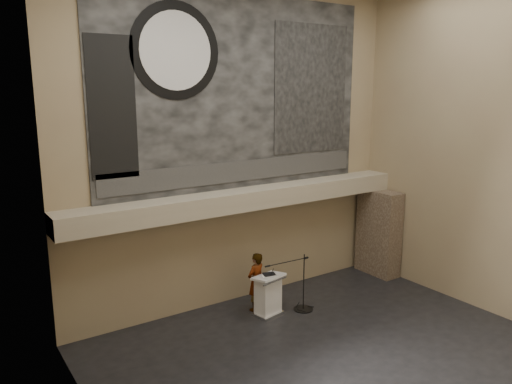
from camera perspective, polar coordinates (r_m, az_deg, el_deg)
floor at (r=11.71m, az=9.24°, el=-18.33°), size 10.00×10.00×0.00m
wall_back at (r=13.39m, az=-1.92°, el=4.99°), size 10.00×0.02×8.50m
wall_left at (r=7.73m, az=-17.82°, el=-0.75°), size 0.02×8.00×8.50m
wall_right at (r=14.16m, az=24.85°, el=4.27°), size 0.02×8.00×8.50m
soffit at (r=13.28m, az=-0.96°, el=-0.76°), size 10.00×0.80×0.50m
sprinkler_left at (r=12.53m, az=-6.99°, el=-2.94°), size 0.04×0.04×0.06m
sprinkler_right at (r=14.40m, az=5.51°, el=-0.95°), size 0.04×0.04×0.06m
banner at (r=13.27m, az=-1.89°, el=11.20°), size 8.00×0.05×5.00m
banner_text_strip at (r=13.42m, az=-1.74°, el=2.42°), size 7.76×0.02×0.55m
banner_clock_rim at (r=12.40m, az=-9.16°, el=15.63°), size 2.30×0.02×2.30m
banner_clock_face at (r=12.38m, az=-9.12°, el=15.64°), size 1.84×0.02×1.84m
banner_building_print at (r=14.65m, az=6.34°, el=11.60°), size 2.60×0.02×3.60m
banner_brick_print at (r=11.79m, az=-16.10°, el=9.20°), size 1.10×0.02×3.20m
stone_pier at (r=16.31m, az=13.84°, el=-4.50°), size 0.60×1.40×2.70m
lectern at (r=13.26m, az=1.38°, el=-11.70°), size 0.88×0.69×1.14m
binder at (r=13.07m, az=1.53°, el=-9.39°), size 0.37×0.33×0.04m
papers at (r=12.96m, az=1.19°, el=-9.64°), size 0.29×0.33×0.00m
speaker_person at (r=13.46m, az=-0.01°, el=-10.21°), size 0.66×0.52×1.59m
mic_stand at (r=13.72m, az=5.28°, el=-12.38°), size 1.47×0.52×1.56m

